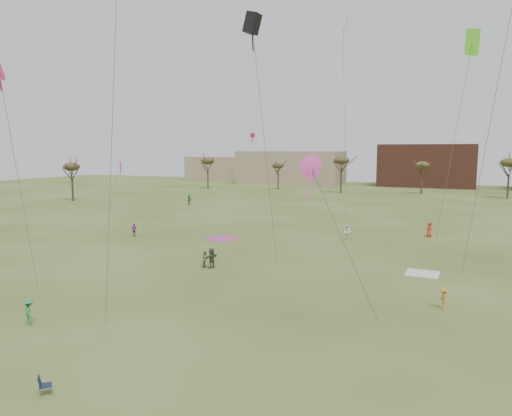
% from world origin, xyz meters
% --- Properties ---
extents(ground, '(260.00, 260.00, 0.00)m').
position_xyz_m(ground, '(0.00, 0.00, 0.00)').
color(ground, '#394E18').
rests_on(ground, ground).
extents(flyer_near_center, '(1.18, 1.06, 1.59)m').
position_xyz_m(flyer_near_center, '(-7.06, -5.54, 0.79)').
color(flyer_near_center, '#2B8249').
rests_on(flyer_near_center, ground).
extents(spectator_fore_b, '(0.72, 0.84, 1.51)m').
position_xyz_m(spectator_fore_b, '(-4.57, 11.08, 0.75)').
color(spectator_fore_b, '#898657').
rests_on(spectator_fore_b, ground).
extents(spectator_fore_c, '(0.94, 1.76, 1.81)m').
position_xyz_m(spectator_fore_c, '(-3.95, 11.09, 0.90)').
color(spectator_fore_c, '#4C4536').
rests_on(spectator_fore_c, ground).
extents(flyer_mid_b, '(0.79, 1.04, 1.43)m').
position_xyz_m(flyer_mid_b, '(15.51, 7.91, 0.71)').
color(flyer_mid_b, '#C08124').
rests_on(flyer_mid_b, ground).
extents(spectator_mid_d, '(0.49, 0.99, 1.63)m').
position_xyz_m(spectator_mid_d, '(-20.23, 20.59, 0.81)').
color(spectator_mid_d, '#963E84').
rests_on(spectator_mid_d, ground).
extents(spectator_mid_e, '(1.02, 0.89, 1.78)m').
position_xyz_m(spectator_mid_e, '(3.86, 29.41, 0.89)').
color(spectator_mid_e, white).
rests_on(spectator_mid_e, ground).
extents(flyer_far_a, '(1.02, 1.80, 1.85)m').
position_xyz_m(flyer_far_a, '(-32.36, 52.06, 0.93)').
color(flyer_far_a, '#25713F').
rests_on(flyer_far_a, ground).
extents(flyer_far_b, '(1.00, 1.04, 1.79)m').
position_xyz_m(flyer_far_b, '(12.45, 35.35, 0.89)').
color(flyer_far_b, red).
rests_on(flyer_far_b, ground).
extents(blanket_cream, '(2.73, 2.73, 0.03)m').
position_xyz_m(blanket_cream, '(13.42, 16.82, 0.00)').
color(blanket_cream, silver).
rests_on(blanket_cream, ground).
extents(blanket_plum, '(4.73, 4.73, 0.03)m').
position_xyz_m(blanket_plum, '(-9.77, 23.77, 0.00)').
color(blanket_plum, '#B63890').
rests_on(blanket_plum, ground).
extents(camp_chair_center, '(0.74, 0.74, 0.87)m').
position_xyz_m(camp_chair_center, '(0.57, -11.17, 0.26)').
color(camp_chair_center, '#151D3B').
rests_on(camp_chair_center, ground).
extents(kites_aloft, '(59.70, 59.13, 27.87)m').
position_xyz_m(kites_aloft, '(2.84, 21.50, 20.63)').
color(kites_aloft, red).
rests_on(kites_aloft, ground).
extents(tree_line, '(117.44, 49.32, 8.91)m').
position_xyz_m(tree_line, '(-2.85, 79.12, 7.09)').
color(tree_line, '#3A2B1E').
rests_on(tree_line, ground).
extents(building_tan, '(32.00, 14.00, 10.00)m').
position_xyz_m(building_tan, '(-35.00, 115.00, 5.00)').
color(building_tan, '#937F60').
rests_on(building_tan, ground).
extents(building_brick, '(26.00, 16.00, 12.00)m').
position_xyz_m(building_brick, '(5.00, 120.00, 6.00)').
color(building_brick, brown).
rests_on(building_brick, ground).
extents(building_tan_west, '(20.00, 12.00, 8.00)m').
position_xyz_m(building_tan_west, '(-65.00, 122.00, 4.00)').
color(building_tan_west, '#937F60').
rests_on(building_tan_west, ground).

